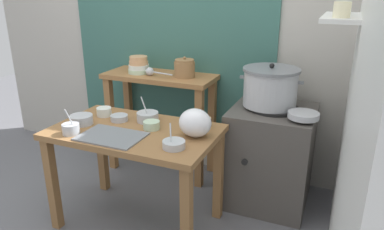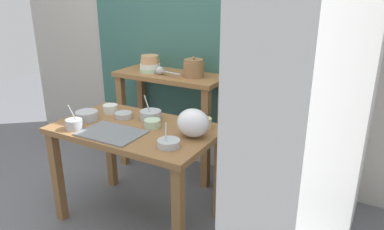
# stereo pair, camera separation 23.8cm
# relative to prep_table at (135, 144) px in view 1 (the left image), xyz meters

# --- Properties ---
(ground_plane) EXTENTS (9.00, 9.00, 0.00)m
(ground_plane) POSITION_rel_prep_table_xyz_m (-0.07, -0.05, -0.61)
(ground_plane) COLOR slate
(wall_back) EXTENTS (4.40, 0.12, 2.60)m
(wall_back) POSITION_rel_prep_table_xyz_m (0.01, 1.05, 0.69)
(wall_back) COLOR #B2ADA3
(wall_back) RESTS_ON ground
(wall_right) EXTENTS (0.30, 3.20, 2.60)m
(wall_right) POSITION_rel_prep_table_xyz_m (1.33, 0.15, 0.69)
(wall_right) COLOR white
(wall_right) RESTS_ON ground
(prep_table) EXTENTS (1.10, 0.66, 0.72)m
(prep_table) POSITION_rel_prep_table_xyz_m (0.00, 0.00, 0.00)
(prep_table) COLOR olive
(prep_table) RESTS_ON ground
(back_shelf_table) EXTENTS (0.96, 0.40, 0.90)m
(back_shelf_table) POSITION_rel_prep_table_xyz_m (-0.22, 0.78, 0.07)
(back_shelf_table) COLOR #9E6B3D
(back_shelf_table) RESTS_ON ground
(stove_block) EXTENTS (0.60, 0.61, 0.78)m
(stove_block) POSITION_rel_prep_table_xyz_m (0.79, 0.65, -0.23)
(stove_block) COLOR #4C4742
(stove_block) RESTS_ON ground
(steamer_pot) EXTENTS (0.46, 0.41, 0.32)m
(steamer_pot) POSITION_rel_prep_table_xyz_m (0.75, 0.67, 0.31)
(steamer_pot) COLOR #B7BABF
(steamer_pot) RESTS_ON stove_block
(clay_pot) EXTENTS (0.17, 0.17, 0.17)m
(clay_pot) POSITION_rel_prep_table_xyz_m (0.02, 0.78, 0.36)
(clay_pot) COLOR olive
(clay_pot) RESTS_ON back_shelf_table
(bowl_stack_enamel) EXTENTS (0.19, 0.19, 0.15)m
(bowl_stack_enamel) POSITION_rel_prep_table_xyz_m (-0.40, 0.75, 0.36)
(bowl_stack_enamel) COLOR #B7D1AD
(bowl_stack_enamel) RESTS_ON back_shelf_table
(ladle) EXTENTS (0.26, 0.08, 0.07)m
(ladle) POSITION_rel_prep_table_xyz_m (-0.26, 0.71, 0.33)
(ladle) COLOR #B7BABF
(ladle) RESTS_ON back_shelf_table
(serving_tray) EXTENTS (0.40, 0.28, 0.01)m
(serving_tray) POSITION_rel_prep_table_xyz_m (-0.06, -0.17, 0.12)
(serving_tray) COLOR slate
(serving_tray) RESTS_ON prep_table
(plastic_bag) EXTENTS (0.21, 0.18, 0.18)m
(plastic_bag) POSITION_rel_prep_table_xyz_m (0.42, 0.05, 0.20)
(plastic_bag) COLOR white
(plastic_bag) RESTS_ON prep_table
(wide_pan) EXTENTS (0.21, 0.21, 0.04)m
(wide_pan) POSITION_rel_prep_table_xyz_m (1.02, 0.49, 0.19)
(wide_pan) COLOR #B7BABF
(wide_pan) RESTS_ON stove_block
(prep_bowl_0) EXTENTS (0.11, 0.11, 0.06)m
(prep_bowl_0) POSITION_rel_prep_table_xyz_m (-0.34, 0.14, 0.14)
(prep_bowl_0) COLOR silver
(prep_bowl_0) RESTS_ON prep_table
(prep_bowl_1) EXTENTS (0.14, 0.14, 0.15)m
(prep_bowl_1) POSITION_rel_prep_table_xyz_m (0.37, -0.16, 0.14)
(prep_bowl_1) COLOR #B7BABF
(prep_bowl_1) RESTS_ON prep_table
(prep_bowl_2) EXTENTS (0.11, 0.11, 0.05)m
(prep_bowl_2) POSITION_rel_prep_table_xyz_m (0.10, 0.05, 0.14)
(prep_bowl_2) COLOR #B7D1AD
(prep_bowl_2) RESTS_ON prep_table
(prep_bowl_3) EXTENTS (0.10, 0.10, 0.06)m
(prep_bowl_3) POSITION_rel_prep_table_xyz_m (0.40, 0.22, 0.15)
(prep_bowl_3) COLOR #E5C684
(prep_bowl_3) RESTS_ON prep_table
(prep_bowl_4) EXTENTS (0.15, 0.15, 0.18)m
(prep_bowl_4) POSITION_rel_prep_table_xyz_m (0.01, 0.17, 0.15)
(prep_bowl_4) COLOR #B7BABF
(prep_bowl_4) RESTS_ON prep_table
(prep_bowl_5) EXTENTS (0.11, 0.11, 0.18)m
(prep_bowl_5) POSITION_rel_prep_table_xyz_m (-0.33, -0.23, 0.15)
(prep_bowl_5) COLOR #B7BABF
(prep_bowl_5) RESTS_ON prep_table
(prep_bowl_6) EXTENTS (0.15, 0.15, 0.06)m
(prep_bowl_6) POSITION_rel_prep_table_xyz_m (-0.38, -0.06, 0.14)
(prep_bowl_6) COLOR #B7BABF
(prep_bowl_6) RESTS_ON prep_table
(prep_bowl_7) EXTENTS (0.12, 0.12, 0.04)m
(prep_bowl_7) POSITION_rel_prep_table_xyz_m (-0.18, 0.10, 0.13)
(prep_bowl_7) COLOR #B7BABF
(prep_bowl_7) RESTS_ON prep_table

